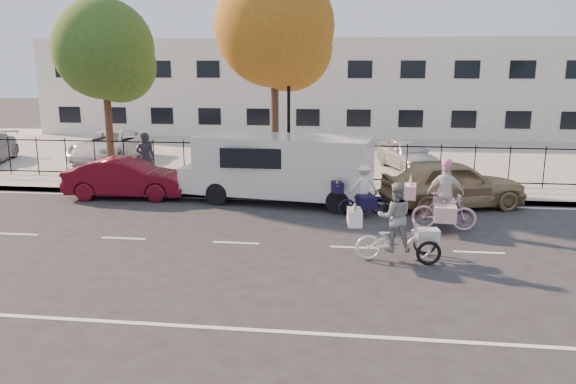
# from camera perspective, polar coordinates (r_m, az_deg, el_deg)

# --- Properties ---
(ground) EXTENTS (120.00, 120.00, 0.00)m
(ground) POSITION_cam_1_polar(r_m,az_deg,el_deg) (14.42, -5.29, -5.18)
(ground) COLOR #333334
(road_markings) EXTENTS (60.00, 9.52, 0.01)m
(road_markings) POSITION_cam_1_polar(r_m,az_deg,el_deg) (14.41, -5.29, -5.17)
(road_markings) COLOR silver
(road_markings) RESTS_ON ground
(curb) EXTENTS (60.00, 0.10, 0.15)m
(curb) POSITION_cam_1_polar(r_m,az_deg,el_deg) (19.18, -2.06, -0.37)
(curb) COLOR #A8A399
(curb) RESTS_ON ground
(sidewalk) EXTENTS (60.00, 2.20, 0.15)m
(sidewalk) POSITION_cam_1_polar(r_m,az_deg,el_deg) (20.19, -1.59, 0.30)
(sidewalk) COLOR #A8A399
(sidewalk) RESTS_ON ground
(parking_lot) EXTENTS (60.00, 15.60, 0.15)m
(parking_lot) POSITION_cam_1_polar(r_m,az_deg,el_deg) (28.87, 1.11, 4.08)
(parking_lot) COLOR #A8A399
(parking_lot) RESTS_ON ground
(iron_fence) EXTENTS (58.00, 0.06, 1.50)m
(iron_fence) POSITION_cam_1_polar(r_m,az_deg,el_deg) (21.10, -1.15, 3.12)
(iron_fence) COLOR black
(iron_fence) RESTS_ON sidewalk
(building) EXTENTS (34.00, 10.00, 6.00)m
(building) POSITION_cam_1_polar(r_m,az_deg,el_deg) (38.53, 2.74, 10.61)
(building) COLOR silver
(building) RESTS_ON ground
(lamppost) EXTENTS (0.36, 0.36, 4.33)m
(lamppost) POSITION_cam_1_polar(r_m,az_deg,el_deg) (20.38, 0.07, 9.05)
(lamppost) COLOR black
(lamppost) RESTS_ON sidewalk
(street_sign) EXTENTS (0.85, 0.06, 1.80)m
(street_sign) POSITION_cam_1_polar(r_m,az_deg,el_deg) (20.98, -6.33, 4.42)
(street_sign) COLOR black
(street_sign) RESTS_ON sidewalk
(zebra_trike) EXTENTS (2.16, 0.92, 1.84)m
(zebra_trike) POSITION_cam_1_polar(r_m,az_deg,el_deg) (13.17, 10.78, -3.86)
(zebra_trike) COLOR white
(zebra_trike) RESTS_ON ground
(unicorn_bike) EXTENTS (2.00, 1.40, 2.00)m
(unicorn_bike) POSITION_cam_1_polar(r_m,az_deg,el_deg) (15.86, 15.50, -1.16)
(unicorn_bike) COLOR #D7A4B8
(unicorn_bike) RESTS_ON ground
(bull_bike) EXTENTS (1.77, 1.25, 1.60)m
(bull_bike) POSITION_cam_1_polar(r_m,az_deg,el_deg) (17.00, 7.55, -0.23)
(bull_bike) COLOR #161038
(bull_bike) RESTS_ON ground
(white_van) EXTENTS (6.42, 2.89, 2.19)m
(white_van) POSITION_cam_1_polar(r_m,az_deg,el_deg) (18.34, -0.77, 2.65)
(white_van) COLOR silver
(white_van) RESTS_ON ground
(red_sedan) EXTENTS (4.18, 1.69, 1.35)m
(red_sedan) POSITION_cam_1_polar(r_m,az_deg,el_deg) (19.86, -16.04, 1.36)
(red_sedan) COLOR #550916
(red_sedan) RESTS_ON ground
(gold_sedan) EXTENTS (4.84, 3.08, 1.53)m
(gold_sedan) POSITION_cam_1_polar(r_m,az_deg,el_deg) (18.50, 16.41, 0.81)
(gold_sedan) COLOR #9E8456
(gold_sedan) RESTS_ON ground
(pedestrian) EXTENTS (0.81, 0.68, 1.88)m
(pedestrian) POSITION_cam_1_polar(r_m,az_deg,el_deg) (21.48, -14.28, 3.41)
(pedestrian) COLOR black
(pedestrian) RESTS_ON sidewalk
(lot_car_b) EXTENTS (2.46, 5.04, 1.38)m
(lot_car_b) POSITION_cam_1_polar(r_m,az_deg,el_deg) (26.93, -17.61, 4.50)
(lot_car_b) COLOR white
(lot_car_b) RESTS_ON parking_lot
(lot_car_d) EXTENTS (2.74, 4.09, 1.29)m
(lot_car_d) POSITION_cam_1_polar(r_m,az_deg,el_deg) (24.08, 12.03, 3.80)
(lot_car_d) COLOR #B3B7BB
(lot_car_d) RESTS_ON parking_lot
(tree_west) EXTENTS (3.77, 3.77, 6.91)m
(tree_west) POSITION_cam_1_polar(r_m,az_deg,el_deg) (22.80, -17.80, 13.19)
(tree_west) COLOR #442D1D
(tree_west) RESTS_ON ground
(tree_mid) EXTENTS (4.34, 4.34, 7.95)m
(tree_mid) POSITION_cam_1_polar(r_m,az_deg,el_deg) (21.04, -0.96, 15.85)
(tree_mid) COLOR #442D1D
(tree_mid) RESTS_ON ground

